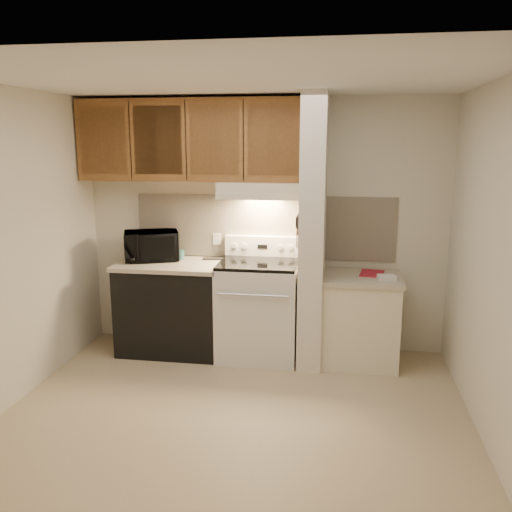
# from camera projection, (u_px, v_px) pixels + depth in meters

# --- Properties ---
(floor) EXTENTS (3.60, 3.60, 0.00)m
(floor) POSITION_uv_depth(u_px,v_px,m) (237.00, 412.00, 4.25)
(floor) COLOR tan
(floor) RESTS_ON ground
(ceiling) EXTENTS (3.60, 3.60, 0.00)m
(ceiling) POSITION_uv_depth(u_px,v_px,m) (234.00, 79.00, 3.72)
(ceiling) COLOR white
(ceiling) RESTS_ON wall_back
(wall_back) EXTENTS (3.60, 2.50, 0.02)m
(wall_back) POSITION_uv_depth(u_px,v_px,m) (264.00, 225.00, 5.44)
(wall_back) COLOR beige
(wall_back) RESTS_ON floor
(wall_left) EXTENTS (0.02, 3.00, 2.50)m
(wall_left) POSITION_uv_depth(u_px,v_px,m) (11.00, 249.00, 4.26)
(wall_left) COLOR beige
(wall_left) RESTS_ON floor
(wall_right) EXTENTS (0.02, 3.00, 2.50)m
(wall_right) POSITION_uv_depth(u_px,v_px,m) (493.00, 265.00, 3.71)
(wall_right) COLOR beige
(wall_right) RESTS_ON floor
(backsplash) EXTENTS (2.60, 0.02, 0.63)m
(backsplash) POSITION_uv_depth(u_px,v_px,m) (264.00, 227.00, 5.43)
(backsplash) COLOR #F2DFC2
(backsplash) RESTS_ON wall_back
(range_body) EXTENTS (0.76, 0.65, 0.92)m
(range_body) POSITION_uv_depth(u_px,v_px,m) (259.00, 311.00, 5.27)
(range_body) COLOR silver
(range_body) RESTS_ON floor
(oven_window) EXTENTS (0.50, 0.01, 0.30)m
(oven_window) POSITION_uv_depth(u_px,v_px,m) (254.00, 317.00, 4.95)
(oven_window) COLOR black
(oven_window) RESTS_ON range_body
(oven_handle) EXTENTS (0.65, 0.02, 0.02)m
(oven_handle) POSITION_uv_depth(u_px,v_px,m) (253.00, 295.00, 4.87)
(oven_handle) COLOR silver
(oven_handle) RESTS_ON range_body
(cooktop) EXTENTS (0.74, 0.64, 0.03)m
(cooktop) POSITION_uv_depth(u_px,v_px,m) (259.00, 263.00, 5.17)
(cooktop) COLOR black
(cooktop) RESTS_ON range_body
(range_backguard) EXTENTS (0.76, 0.08, 0.20)m
(range_backguard) POSITION_uv_depth(u_px,v_px,m) (263.00, 246.00, 5.42)
(range_backguard) COLOR silver
(range_backguard) RESTS_ON range_body
(range_display) EXTENTS (0.10, 0.01, 0.04)m
(range_display) POSITION_uv_depth(u_px,v_px,m) (262.00, 247.00, 5.38)
(range_display) COLOR black
(range_display) RESTS_ON range_backguard
(range_knob_left_outer) EXTENTS (0.05, 0.02, 0.05)m
(range_knob_left_outer) POSITION_uv_depth(u_px,v_px,m) (235.00, 246.00, 5.42)
(range_knob_left_outer) COLOR silver
(range_knob_left_outer) RESTS_ON range_backguard
(range_knob_left_inner) EXTENTS (0.05, 0.02, 0.05)m
(range_knob_left_inner) POSITION_uv_depth(u_px,v_px,m) (245.00, 246.00, 5.40)
(range_knob_left_inner) COLOR silver
(range_knob_left_inner) RESTS_ON range_backguard
(range_knob_right_inner) EXTENTS (0.05, 0.02, 0.05)m
(range_knob_right_inner) POSITION_uv_depth(u_px,v_px,m) (280.00, 247.00, 5.35)
(range_knob_right_inner) COLOR silver
(range_knob_right_inner) RESTS_ON range_backguard
(range_knob_right_outer) EXTENTS (0.05, 0.02, 0.05)m
(range_knob_right_outer) POSITION_uv_depth(u_px,v_px,m) (290.00, 248.00, 5.33)
(range_knob_right_outer) COLOR silver
(range_knob_right_outer) RESTS_ON range_backguard
(dishwasher_front) EXTENTS (1.00, 0.63, 0.87)m
(dishwasher_front) POSITION_uv_depth(u_px,v_px,m) (172.00, 309.00, 5.42)
(dishwasher_front) COLOR black
(dishwasher_front) RESTS_ON floor
(left_countertop) EXTENTS (1.04, 0.67, 0.04)m
(left_countertop) POSITION_uv_depth(u_px,v_px,m) (170.00, 264.00, 5.32)
(left_countertop) COLOR #BCB097
(left_countertop) RESTS_ON dishwasher_front
(spoon_rest) EXTENTS (0.24, 0.11, 0.02)m
(spoon_rest) POSITION_uv_depth(u_px,v_px,m) (215.00, 259.00, 5.45)
(spoon_rest) COLOR black
(spoon_rest) RESTS_ON left_countertop
(teal_jar) EXTENTS (0.12, 0.12, 0.10)m
(teal_jar) POSITION_uv_depth(u_px,v_px,m) (180.00, 254.00, 5.45)
(teal_jar) COLOR #2C6060
(teal_jar) RESTS_ON left_countertop
(outlet) EXTENTS (0.08, 0.01, 0.12)m
(outlet) POSITION_uv_depth(u_px,v_px,m) (217.00, 239.00, 5.52)
(outlet) COLOR beige
(outlet) RESTS_ON backsplash
(microwave) EXTENTS (0.62, 0.52, 0.29)m
(microwave) POSITION_uv_depth(u_px,v_px,m) (151.00, 246.00, 5.40)
(microwave) COLOR black
(microwave) RESTS_ON left_countertop
(partition_pillar) EXTENTS (0.22, 0.70, 2.50)m
(partition_pillar) POSITION_uv_depth(u_px,v_px,m) (313.00, 232.00, 5.02)
(partition_pillar) COLOR silver
(partition_pillar) RESTS_ON floor
(pillar_trim) EXTENTS (0.01, 0.70, 0.04)m
(pillar_trim) POSITION_uv_depth(u_px,v_px,m) (301.00, 227.00, 5.03)
(pillar_trim) COLOR brown
(pillar_trim) RESTS_ON partition_pillar
(knife_strip) EXTENTS (0.02, 0.42, 0.04)m
(knife_strip) POSITION_uv_depth(u_px,v_px,m) (300.00, 225.00, 4.98)
(knife_strip) COLOR black
(knife_strip) RESTS_ON partition_pillar
(knife_blade_a) EXTENTS (0.01, 0.03, 0.16)m
(knife_blade_a) POSITION_uv_depth(u_px,v_px,m) (297.00, 239.00, 4.85)
(knife_blade_a) COLOR silver
(knife_blade_a) RESTS_ON knife_strip
(knife_handle_a) EXTENTS (0.02, 0.02, 0.10)m
(knife_handle_a) POSITION_uv_depth(u_px,v_px,m) (297.00, 223.00, 4.81)
(knife_handle_a) COLOR black
(knife_handle_a) RESTS_ON knife_strip
(knife_blade_b) EXTENTS (0.01, 0.04, 0.18)m
(knife_blade_b) POSITION_uv_depth(u_px,v_px,m) (297.00, 238.00, 4.94)
(knife_blade_b) COLOR silver
(knife_blade_b) RESTS_ON knife_strip
(knife_handle_b) EXTENTS (0.02, 0.02, 0.10)m
(knife_handle_b) POSITION_uv_depth(u_px,v_px,m) (298.00, 221.00, 4.88)
(knife_handle_b) COLOR black
(knife_handle_b) RESTS_ON knife_strip
(knife_blade_c) EXTENTS (0.01, 0.04, 0.20)m
(knife_blade_c) POSITION_uv_depth(u_px,v_px,m) (298.00, 238.00, 5.01)
(knife_blade_c) COLOR silver
(knife_blade_c) RESTS_ON knife_strip
(knife_handle_c) EXTENTS (0.02, 0.02, 0.10)m
(knife_handle_c) POSITION_uv_depth(u_px,v_px,m) (298.00, 220.00, 4.96)
(knife_handle_c) COLOR black
(knife_handle_c) RESTS_ON knife_strip
(knife_blade_d) EXTENTS (0.01, 0.04, 0.16)m
(knife_blade_d) POSITION_uv_depth(u_px,v_px,m) (299.00, 234.00, 5.09)
(knife_blade_d) COLOR silver
(knife_blade_d) RESTS_ON knife_strip
(knife_handle_d) EXTENTS (0.02, 0.02, 0.10)m
(knife_handle_d) POSITION_uv_depth(u_px,v_px,m) (299.00, 219.00, 5.05)
(knife_handle_d) COLOR black
(knife_handle_d) RESTS_ON knife_strip
(knife_blade_e) EXTENTS (0.01, 0.04, 0.18)m
(knife_blade_e) POSITION_uv_depth(u_px,v_px,m) (299.00, 234.00, 5.15)
(knife_blade_e) COLOR silver
(knife_blade_e) RESTS_ON knife_strip
(knife_handle_e) EXTENTS (0.02, 0.02, 0.10)m
(knife_handle_e) POSITION_uv_depth(u_px,v_px,m) (300.00, 218.00, 5.12)
(knife_handle_e) COLOR black
(knife_handle_e) RESTS_ON knife_strip
(oven_mitt) EXTENTS (0.03, 0.09, 0.22)m
(oven_mitt) POSITION_uv_depth(u_px,v_px,m) (300.00, 239.00, 5.22)
(oven_mitt) COLOR gray
(oven_mitt) RESTS_ON partition_pillar
(right_cab_base) EXTENTS (0.70, 0.60, 0.81)m
(right_cab_base) POSITION_uv_depth(u_px,v_px,m) (360.00, 321.00, 5.13)
(right_cab_base) COLOR beige
(right_cab_base) RESTS_ON floor
(right_countertop) EXTENTS (0.74, 0.64, 0.04)m
(right_countertop) POSITION_uv_depth(u_px,v_px,m) (361.00, 278.00, 5.04)
(right_countertop) COLOR #BCB097
(right_countertop) RESTS_ON right_cab_base
(red_folder) EXTENTS (0.25, 0.31, 0.01)m
(red_folder) POSITION_uv_depth(u_px,v_px,m) (372.00, 273.00, 5.12)
(red_folder) COLOR #AA1B2D
(red_folder) RESTS_ON right_countertop
(white_box) EXTENTS (0.17, 0.13, 0.04)m
(white_box) POSITION_uv_depth(u_px,v_px,m) (387.00, 277.00, 4.90)
(white_box) COLOR white
(white_box) RESTS_ON right_countertop
(range_hood) EXTENTS (0.78, 0.44, 0.15)m
(range_hood) POSITION_uv_depth(u_px,v_px,m) (261.00, 190.00, 5.14)
(range_hood) COLOR beige
(range_hood) RESTS_ON upper_cabinets
(hood_lip) EXTENTS (0.78, 0.04, 0.06)m
(hood_lip) POSITION_uv_depth(u_px,v_px,m) (257.00, 197.00, 4.95)
(hood_lip) COLOR beige
(hood_lip) RESTS_ON range_hood
(upper_cabinets) EXTENTS (2.18, 0.33, 0.77)m
(upper_cabinets) POSITION_uv_depth(u_px,v_px,m) (191.00, 140.00, 5.20)
(upper_cabinets) COLOR brown
(upper_cabinets) RESTS_ON wall_back
(cab_door_a) EXTENTS (0.46, 0.01, 0.63)m
(cab_door_a) POSITION_uv_depth(u_px,v_px,m) (103.00, 140.00, 5.16)
(cab_door_a) COLOR brown
(cab_door_a) RESTS_ON upper_cabinets
(cab_gap_a) EXTENTS (0.01, 0.01, 0.73)m
(cab_gap_a) POSITION_uv_depth(u_px,v_px,m) (130.00, 140.00, 5.12)
(cab_gap_a) COLOR black
(cab_gap_a) RESTS_ON upper_cabinets
(cab_door_b) EXTENTS (0.46, 0.01, 0.63)m
(cab_door_b) POSITION_uv_depth(u_px,v_px,m) (158.00, 140.00, 5.08)
(cab_door_b) COLOR brown
(cab_door_b) RESTS_ON upper_cabinets
(cab_gap_b) EXTENTS (0.01, 0.01, 0.73)m
(cab_gap_b) POSITION_uv_depth(u_px,v_px,m) (186.00, 140.00, 5.04)
(cab_gap_b) COLOR black
(cab_gap_b) RESTS_ON upper_cabinets
(cab_door_c) EXTENTS (0.46, 0.01, 0.63)m
(cab_door_c) POSITION_uv_depth(u_px,v_px,m) (214.00, 140.00, 5.00)
(cab_door_c) COLOR brown
(cab_door_c) RESTS_ON upper_cabinets
(cab_gap_c) EXTENTS (0.01, 0.01, 0.73)m
(cab_gap_c) POSITION_uv_depth(u_px,v_px,m) (243.00, 140.00, 4.96)
(cab_gap_c) COLOR black
(cab_gap_c) RESTS_ON upper_cabinets
(cab_door_d) EXTENTS (0.46, 0.01, 0.63)m
(cab_door_d) POSITION_uv_depth(u_px,v_px,m) (273.00, 140.00, 4.92)
(cab_door_d) COLOR brown
(cab_door_d) RESTS_ON upper_cabinets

